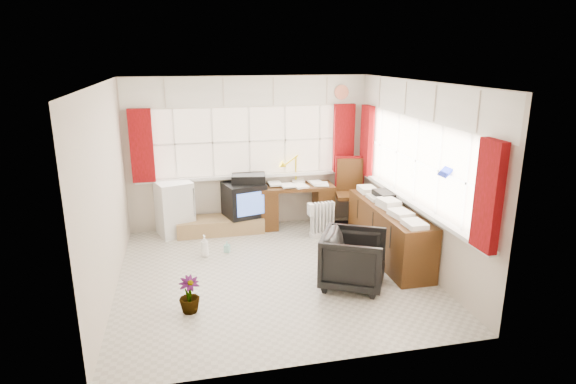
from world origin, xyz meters
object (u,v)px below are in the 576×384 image
Objects in this scene: desk at (295,202)px; tv_bench at (220,225)px; desk_lamp at (296,163)px; office_chair at (354,259)px; task_chair at (350,190)px; mini_fridge at (175,208)px; credenza at (389,231)px; radiator at (322,223)px; crt_tv at (244,199)px.

desk is 1.32m from tv_bench.
desk is 2.69× the size of desk_lamp.
office_chair is (0.19, -2.35, -0.05)m from desk.
task_chair reaches higher than mini_fridge.
task_chair is at bearing -24.69° from desk_lamp.
tv_bench is at bearing 146.29° from credenza.
office_chair is 1.35× the size of radiator.
desk_lamp is 0.34× the size of tv_bench.
mini_fridge is at bearing -180.00° from desk.
tv_bench is 1.59× the size of mini_fridge.
desk_lamp is at bearing 30.46° from office_chair.
desk reaches higher than tv_bench.
desk_lamp is 2.14m from mini_fridge.
desk is 0.67m from desk_lamp.
office_chair is (0.15, -2.51, -0.69)m from desk_lamp.
desk_lamp is 0.65× the size of crt_tv.
radiator is (0.29, -0.64, -0.17)m from desk.
tv_bench is 0.57m from crt_tv.
credenza is at bearing -85.85° from task_chair.
office_chair reaches higher than tv_bench.
desk is 2.00m from mini_fridge.
task_chair is 1.63× the size of crt_tv.
radiator is (0.24, -0.80, -0.81)m from desk_lamp.
credenza reaches higher than desk.
office_chair is 2.55m from crt_tv.
task_chair is at bearing -14.13° from desk.
desk_lamp is 0.60× the size of office_chair.
crt_tv is 0.83× the size of mini_fridge.
crt_tv reaches higher than radiator.
desk_lamp reaches higher than credenza.
desk_lamp is 0.40× the size of task_chair.
radiator reaches higher than tv_bench.
task_chair is 1.40m from credenza.
radiator is at bearing -19.54° from tv_bench.
desk_lamp is 1.64m from tv_bench.
mini_fridge is at bearing 151.86° from credenza.
desk_lamp is 0.24× the size of credenza.
mini_fridge reaches higher than radiator.
tv_bench is (-1.48, 2.27, -0.23)m from office_chair.
task_chair is 1.78m from crt_tv.
tv_bench is (-2.28, 1.52, -0.27)m from credenza.
desk is at bearing -104.78° from desk_lamp.
office_chair is at bearing -56.87° from tv_bench.
office_chair is at bearing -93.30° from radiator.
tv_bench is (-2.18, 0.14, -0.50)m from task_chair.
desk_lamp reaches higher than radiator.
task_chair reaches higher than office_chair.
desk_lamp is 1.17m from radiator.
mini_fridge is at bearing -175.39° from desk_lamp.
crt_tv is (-1.17, 0.60, 0.29)m from radiator.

